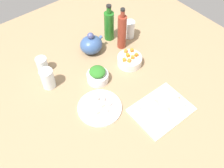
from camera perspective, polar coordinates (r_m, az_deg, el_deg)
name	(u,v)px	position (r cm, az deg, el deg)	size (l,w,h in cm)	color
tabletop	(112,91)	(143.75, 0.00, -1.64)	(190.00, 190.00, 3.00)	#987B58
cutting_board	(161,110)	(136.56, 10.94, -5.67)	(29.99, 22.70, 1.00)	#EFE3CE
plate_tofu	(100,108)	(134.89, -2.77, -5.29)	(23.31, 23.31, 1.20)	white
bowl_greens	(98,77)	(145.29, -3.21, 1.55)	(12.31, 12.31, 5.20)	white
bowl_carrots	(130,61)	(154.30, 3.94, 5.26)	(14.74, 14.74, 5.32)	white
teapot	(91,44)	(160.30, -4.65, 8.81)	(15.86, 13.25, 14.57)	#375589
bottle_0	(122,31)	(159.30, 2.24, 11.64)	(5.41, 5.41, 28.25)	maroon
bottle_1	(109,25)	(166.62, -0.67, 13.01)	(6.33, 6.33, 25.05)	#21691F
drinking_glass_0	(48,79)	(144.22, -14.17, 1.19)	(7.39, 7.39, 12.05)	white
drinking_glass_1	(130,29)	(170.85, 3.98, 12.08)	(6.28, 6.28, 12.06)	white
drinking_glass_2	(42,65)	(154.02, -15.31, 4.18)	(6.53, 6.53, 9.56)	white
carrot_cube_0	(128,55)	(152.30, 3.57, 6.42)	(1.80, 1.80, 1.80)	orange
carrot_cube_1	(136,55)	(152.95, 5.47, 6.50)	(1.80, 1.80, 1.80)	orange
carrot_cube_2	(124,60)	(149.59, 2.75, 5.45)	(1.80, 1.80, 1.80)	orange
carrot_cube_3	(126,51)	(154.78, 3.11, 7.33)	(1.80, 1.80, 1.80)	orange
carrot_cube_4	(129,61)	(149.24, 3.86, 5.25)	(1.80, 1.80, 1.80)	orange
carrot_cube_5	(133,57)	(151.33, 4.61, 5.98)	(1.80, 1.80, 1.80)	orange
carrot_cube_6	(132,50)	(155.57, 4.45, 7.52)	(1.80, 1.80, 1.80)	orange
chopped_greens_mound	(97,72)	(141.80, -3.29, 2.79)	(9.23, 9.16, 4.13)	#2D7425
tofu_cube_0	(96,99)	(136.10, -3.54, -3.37)	(2.20, 2.20, 2.20)	#EEE1CA
tofu_cube_1	(97,112)	(131.36, -3.44, -6.31)	(2.20, 2.20, 2.20)	white
tofu_cube_2	(109,104)	(134.01, -0.65, -4.47)	(2.20, 2.20, 2.20)	white
tofu_cube_3	(106,110)	(131.74, -1.35, -5.93)	(2.20, 2.20, 2.20)	white
tofu_cube_4	(103,99)	(135.87, -2.05, -3.40)	(2.20, 2.20, 2.20)	white
tofu_cube_5	(102,105)	(133.67, -2.32, -4.74)	(2.20, 2.20, 2.20)	white
dumpling_0	(166,109)	(135.32, 12.02, -5.48)	(4.94, 4.43, 2.31)	beige
dumpling_1	(177,98)	(140.28, 14.39, -3.13)	(4.36, 3.87, 2.92)	beige
dumpling_2	(168,92)	(141.76, 12.31, -1.66)	(5.90, 5.50, 3.15)	beige
dumpling_3	(154,102)	(136.58, 9.45, -4.01)	(5.90, 5.60, 2.50)	beige
dumpling_4	(184,107)	(138.40, 15.88, -4.93)	(5.13, 5.13, 2.25)	beige
dumpling_5	(139,110)	(132.60, 6.06, -5.83)	(5.34, 4.86, 2.51)	beige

